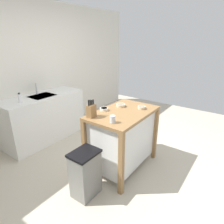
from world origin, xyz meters
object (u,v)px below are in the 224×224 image
object	(u,v)px
bowl_ceramic_wide	(104,109)
bottle_spray_cleaner	(20,98)
sink_faucet	(36,89)
kitchen_island	(123,137)
knife_block	(91,111)
trash_bin	(85,173)
bowl_ceramic_small	(121,105)
drinking_cup	(113,119)
bowl_stoneware_deep	(142,107)

from	to	relation	value
bowl_ceramic_wide	bottle_spray_cleaner	size ratio (longest dim) A/B	0.71
sink_faucet	kitchen_island	bearing A→B (deg)	-85.76
knife_block	trash_bin	size ratio (longest dim) A/B	0.40
knife_block	bottle_spray_cleaner	world-z (taller)	knife_block
bowl_ceramic_small	drinking_cup	size ratio (longest dim) A/B	1.48
bowl_ceramic_small	bowl_stoneware_deep	world-z (taller)	same
drinking_cup	trash_bin	world-z (taller)	drinking_cup
trash_bin	bottle_spray_cleaner	bearing A→B (deg)	83.80
trash_bin	bowl_ceramic_small	bearing A→B (deg)	5.97
bowl_ceramic_wide	sink_faucet	size ratio (longest dim) A/B	0.55
bowl_stoneware_deep	trash_bin	bearing A→B (deg)	168.57
knife_block	bowl_ceramic_small	bearing A→B (deg)	-8.49
kitchen_island	sink_faucet	bearing A→B (deg)	94.24
kitchen_island	knife_block	world-z (taller)	knife_block
bowl_ceramic_small	trash_bin	xyz separation A→B (m)	(-0.94, -0.10, -0.63)
knife_block	drinking_cup	size ratio (longest dim) A/B	2.64
knife_block	bowl_ceramic_small	size ratio (longest dim) A/B	1.79
bowl_ceramic_wide	bottle_spray_cleaner	distance (m)	1.49
trash_bin	bowl_stoneware_deep	bearing A→B (deg)	-11.43
bowl_ceramic_wide	drinking_cup	size ratio (longest dim) A/B	1.27
sink_faucet	drinking_cup	bearing A→B (deg)	-97.59
bowl_ceramic_wide	trash_bin	bearing A→B (deg)	-162.79
trash_bin	bottle_spray_cleaner	distance (m)	1.75
knife_block	sink_faucet	distance (m)	1.66
drinking_cup	kitchen_island	bearing A→B (deg)	13.99
kitchen_island	bottle_spray_cleaner	distance (m)	1.83
bowl_stoneware_deep	trash_bin	distance (m)	1.23
sink_faucet	bottle_spray_cleaner	distance (m)	0.51
trash_bin	bottle_spray_cleaner	world-z (taller)	bottle_spray_cleaner
bowl_ceramic_wide	kitchen_island	bearing A→B (deg)	-64.89
bowl_ceramic_small	sink_faucet	xyz separation A→B (m)	(-0.30, 1.73, 0.07)
bowl_stoneware_deep	kitchen_island	bearing A→B (deg)	149.01
knife_block	sink_faucet	world-z (taller)	knife_block
bowl_ceramic_wide	drinking_cup	distance (m)	0.46
knife_block	drinking_cup	world-z (taller)	knife_block
kitchen_island	bowl_stoneware_deep	bearing A→B (deg)	-30.99
bowl_ceramic_small	bottle_spray_cleaner	distance (m)	1.70
bowl_ceramic_wide	trash_bin	distance (m)	0.93
bowl_ceramic_wide	bowl_ceramic_small	bearing A→B (deg)	-20.42
trash_bin	sink_faucet	size ratio (longest dim) A/B	2.86
knife_block	drinking_cup	xyz separation A→B (m)	(0.01, -0.34, -0.04)
bowl_stoneware_deep	bowl_ceramic_small	bearing A→B (deg)	107.77
bottle_spray_cleaner	kitchen_island	bearing A→B (deg)	-70.13
drinking_cup	bowl_stoneware_deep	bearing A→B (deg)	-4.86
trash_bin	kitchen_island	bearing A→B (deg)	-3.90
bowl_ceramic_small	bowl_ceramic_wide	distance (m)	0.30
drinking_cup	sink_faucet	distance (m)	2.00
kitchen_island	bowl_ceramic_wide	xyz separation A→B (m)	(-0.12, 0.26, 0.43)
sink_faucet	trash_bin	bearing A→B (deg)	-109.24
bowl_ceramic_wide	bowl_stoneware_deep	size ratio (longest dim) A/B	1.04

